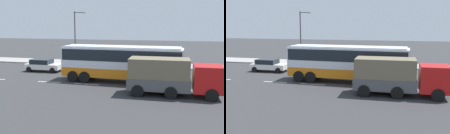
# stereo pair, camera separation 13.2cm
# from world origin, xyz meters

# --- Properties ---
(ground_plane) EXTENTS (120.00, 120.00, 0.00)m
(ground_plane) POSITION_xyz_m (0.00, 0.00, 0.00)
(ground_plane) COLOR #333335
(sidewalk_curb) EXTENTS (80.00, 4.00, 0.15)m
(sidewalk_curb) POSITION_xyz_m (0.00, 9.61, 0.07)
(sidewalk_curb) COLOR gray
(sidewalk_curb) RESTS_ON ground_plane
(lane_centreline) EXTENTS (29.15, 0.16, 0.01)m
(lane_centreline) POSITION_xyz_m (-5.16, -2.44, 0.00)
(lane_centreline) COLOR white
(lane_centreline) RESTS_ON ground_plane
(coach_bus) EXTENTS (11.62, 3.15, 3.50)m
(coach_bus) POSITION_xyz_m (0.20, -0.80, 2.17)
(coach_bus) COLOR orange
(coach_bus) RESTS_ON ground_plane
(cargo_truck) EXTENTS (7.28, 2.55, 2.95)m
(cargo_truck) POSITION_xyz_m (5.03, -4.47, 1.59)
(cargo_truck) COLOR red
(cargo_truck) RESTS_ON ground_plane
(car_white_minivan) EXTENTS (4.29, 2.00, 1.45)m
(car_white_minivan) POSITION_xyz_m (-9.96, 2.63, 0.77)
(car_white_minivan) COLOR white
(car_white_minivan) RESTS_ON ground_plane
(pedestrian_near_curb) EXTENTS (0.32, 0.32, 1.62)m
(pedestrian_near_curb) POSITION_xyz_m (-1.93, 10.05, 1.08)
(pedestrian_near_curb) COLOR brown
(pedestrian_near_curb) RESTS_ON sidewalk_curb
(pedestrian_at_crossing) EXTENTS (0.32, 0.32, 1.75)m
(pedestrian_at_crossing) POSITION_xyz_m (-0.79, 8.04, 1.16)
(pedestrian_at_crossing) COLOR brown
(pedestrian_at_crossing) RESTS_ON sidewalk_curb
(street_lamp) EXTENTS (1.70, 0.24, 7.04)m
(street_lamp) POSITION_xyz_m (-7.74, 7.81, 4.18)
(street_lamp) COLOR #47474C
(street_lamp) RESTS_ON sidewalk_curb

